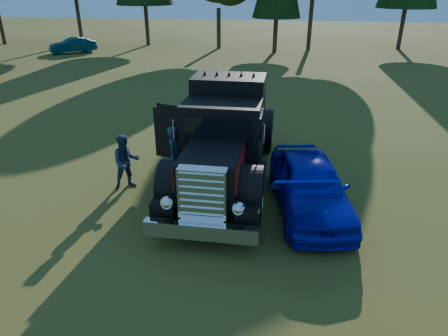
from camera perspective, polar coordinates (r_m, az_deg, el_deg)
ground at (r=9.47m, az=-6.40°, el=-9.94°), size 120.00×120.00×0.00m
diamond_t_truck at (r=11.26m, az=0.01°, el=3.51°), size 3.34×7.16×3.00m
hotrod_coupe at (r=10.38m, az=12.12°, el=-2.39°), size 2.40×4.47×1.89m
spectator_near at (r=11.59m, az=-6.90°, el=1.79°), size 0.51×0.69×1.75m
spectator_far at (r=11.59m, az=-13.81°, el=0.83°), size 0.98×0.93×1.60m
distant_teal_car at (r=37.45m, az=-20.78°, el=16.07°), size 3.72×3.42×1.24m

